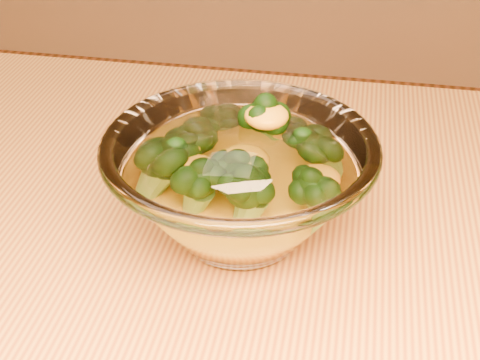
% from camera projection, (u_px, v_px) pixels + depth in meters
% --- Properties ---
extents(glass_bowl, '(0.19, 0.19, 0.09)m').
position_uv_depth(glass_bowl, '(240.00, 185.00, 0.48)').
color(glass_bowl, white).
rests_on(glass_bowl, table).
extents(cheese_sauce, '(0.10, 0.10, 0.03)m').
position_uv_depth(cheese_sauce, '(240.00, 205.00, 0.49)').
color(cheese_sauce, orange).
rests_on(cheese_sauce, glass_bowl).
extents(broccoli_heap, '(0.14, 0.12, 0.07)m').
position_uv_depth(broccoli_heap, '(237.00, 163.00, 0.48)').
color(broccoli_heap, black).
rests_on(broccoli_heap, cheese_sauce).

